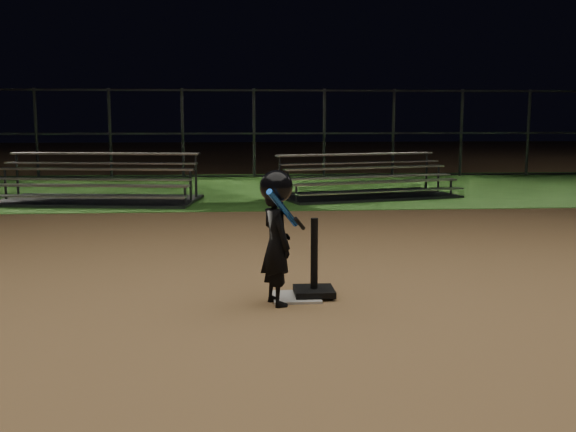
{
  "coord_description": "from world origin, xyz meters",
  "views": [
    {
      "loc": [
        -0.58,
        -6.28,
        1.72
      ],
      "look_at": [
        0.0,
        1.0,
        0.65
      ],
      "focal_mm": 42.27,
      "sensor_mm": 36.0,
      "label": 1
    }
  ],
  "objects_px": {
    "home_plate": "(296,297)",
    "bleacher_right": "(367,189)",
    "bleacher_left": "(97,193)",
    "batting_tee": "(314,281)",
    "child_batter": "(276,234)"
  },
  "relations": [
    {
      "from": "home_plate",
      "to": "child_batter",
      "type": "xyz_separation_m",
      "value": [
        -0.2,
        -0.19,
        0.65
      ]
    },
    {
      "from": "batting_tee",
      "to": "bleacher_right",
      "type": "height_order",
      "value": "bleacher_right"
    },
    {
      "from": "home_plate",
      "to": "child_batter",
      "type": "distance_m",
      "value": 0.71
    },
    {
      "from": "bleacher_left",
      "to": "home_plate",
      "type": "bearing_deg",
      "value": -58.06
    },
    {
      "from": "child_batter",
      "to": "bleacher_right",
      "type": "bearing_deg",
      "value": -36.97
    },
    {
      "from": "child_batter",
      "to": "bleacher_right",
      "type": "distance_m",
      "value": 8.6
    },
    {
      "from": "batting_tee",
      "to": "home_plate",
      "type": "bearing_deg",
      "value": -167.15
    },
    {
      "from": "home_plate",
      "to": "bleacher_right",
      "type": "xyz_separation_m",
      "value": [
        2.26,
        8.04,
        0.18
      ]
    },
    {
      "from": "bleacher_left",
      "to": "bleacher_right",
      "type": "distance_m",
      "value": 5.63
    },
    {
      "from": "bleacher_left",
      "to": "child_batter",
      "type": "bearing_deg",
      "value": -59.86
    },
    {
      "from": "bleacher_right",
      "to": "home_plate",
      "type": "bearing_deg",
      "value": -120.65
    },
    {
      "from": "bleacher_left",
      "to": "bleacher_right",
      "type": "bearing_deg",
      "value": 12.75
    },
    {
      "from": "home_plate",
      "to": "bleacher_left",
      "type": "bearing_deg",
      "value": 113.81
    },
    {
      "from": "batting_tee",
      "to": "child_batter",
      "type": "distance_m",
      "value": 0.67
    },
    {
      "from": "home_plate",
      "to": "batting_tee",
      "type": "distance_m",
      "value": 0.23
    }
  ]
}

